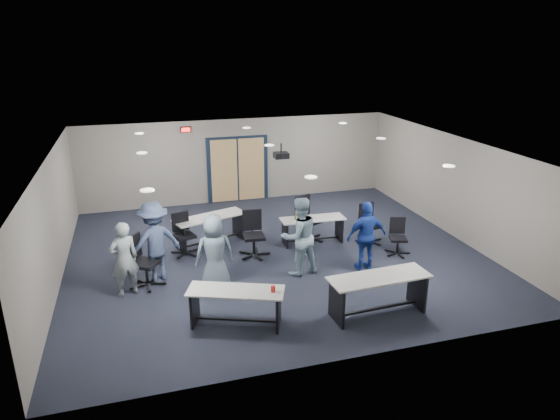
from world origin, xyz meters
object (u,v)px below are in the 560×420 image
object	(u,v)px
chair_back_a	(185,234)
person_navy	(366,236)
chair_back_c	(309,219)
person_plaid	(214,253)
table_back_left	(210,225)
person_lightblue	(299,236)
chair_loose_left	(146,261)
person_back	(155,242)
chair_loose_right	(398,237)
table_front_right	(379,288)
person_gray	(124,259)
table_front_left	(236,301)
table_back_right	(312,226)
chair_back_d	(370,224)
chair_back_b	(254,235)

from	to	relation	value
chair_back_a	person_navy	size ratio (longest dim) A/B	0.64
chair_back_c	person_plaid	bearing A→B (deg)	-169.21
table_back_left	chair_back_a	world-z (taller)	chair_back_a
person_lightblue	person_navy	size ratio (longest dim) A/B	1.11
table_back_left	chair_loose_left	bearing A→B (deg)	-150.76
person_back	person_navy	bearing A→B (deg)	150.87
person_lightblue	chair_loose_left	bearing A→B (deg)	-16.19
person_back	chair_back_c	bearing A→B (deg)	177.39
chair_loose_right	chair_back_a	bearing A→B (deg)	-179.00
table_front_right	person_plaid	xyz separation A→B (m)	(-2.88, 1.90, 0.29)
person_gray	person_navy	bearing A→B (deg)	158.04
table_front_left	chair_back_c	world-z (taller)	chair_back_c
table_back_right	chair_back_d	size ratio (longest dim) A/B	1.62
table_back_left	person_navy	size ratio (longest dim) A/B	1.21
table_front_right	person_back	xyz separation A→B (m)	(-4.07, 2.72, 0.36)
table_front_right	person_back	size ratio (longest dim) A/B	1.11
person_gray	person_back	world-z (taller)	person_back
chair_back_c	chair_back_b	bearing A→B (deg)	175.06
person_plaid	table_back_right	bearing A→B (deg)	-149.48
chair_back_c	person_lightblue	world-z (taller)	person_lightblue
table_front_right	chair_loose_left	size ratio (longest dim) A/B	1.76
table_back_left	chair_loose_right	distance (m)	4.80
chair_back_a	person_back	world-z (taller)	person_back
chair_back_a	person_plaid	bearing A→B (deg)	-95.03
person_gray	person_plaid	distance (m)	1.86
chair_back_c	chair_loose_right	distance (m)	2.36
table_front_right	person_plaid	world-z (taller)	person_plaid
table_front_left	table_back_left	size ratio (longest dim) A/B	0.95
person_back	chair_loose_left	bearing A→B (deg)	25.27
chair_loose_left	chair_loose_right	xyz separation A→B (m)	(6.08, -0.07, -0.12)
table_front_right	person_plaid	distance (m)	3.47
chair_back_b	chair_loose_left	size ratio (longest dim) A/B	0.99
table_back_right	person_lightblue	size ratio (longest dim) A/B	0.93
table_back_left	chair_back_d	world-z (taller)	chair_back_d
table_front_left	chair_back_d	bearing A→B (deg)	56.39
table_back_right	chair_back_c	xyz separation A→B (m)	(-0.03, 0.18, 0.12)
chair_back_a	person_lightblue	size ratio (longest dim) A/B	0.57
person_lightblue	person_back	bearing A→B (deg)	-20.69
table_front_left	chair_back_b	bearing A→B (deg)	92.07
table_back_right	table_front_left	bearing A→B (deg)	-126.90
chair_loose_left	person_lightblue	bearing A→B (deg)	-63.95
table_front_right	table_back_right	world-z (taller)	table_back_right
chair_back_c	person_back	distance (m)	4.20
person_plaid	table_back_left	bearing A→B (deg)	-98.53
chair_back_d	chair_loose_right	xyz separation A→B (m)	(0.34, -0.87, -0.07)
person_gray	person_back	size ratio (longest dim) A/B	0.89
table_front_left	person_plaid	bearing A→B (deg)	117.34
chair_back_b	chair_back_d	xyz separation A→B (m)	(3.13, -0.04, -0.05)
chair_back_b	chair_loose_left	distance (m)	2.74
chair_back_d	person_navy	world-z (taller)	person_navy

